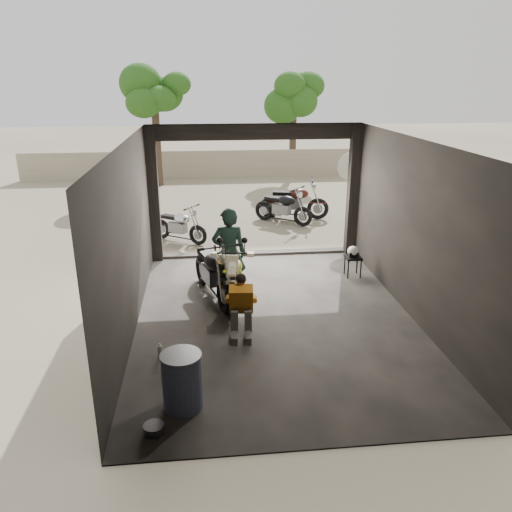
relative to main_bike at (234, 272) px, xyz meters
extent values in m
plane|color=#7A6D56|center=(0.69, -0.83, -0.61)|extent=(80.00, 80.00, 0.00)
cube|color=#2D2B28|center=(0.69, -0.83, -0.60)|extent=(5.00, 7.00, 0.02)
plane|color=black|center=(0.69, -0.83, 2.59)|extent=(7.00, 7.00, 0.00)
cube|color=black|center=(0.69, -4.33, 0.99)|extent=(5.00, 0.02, 3.20)
cube|color=black|center=(-1.81, -0.83, 0.99)|extent=(0.02, 7.00, 3.20)
cube|color=black|center=(3.19, -0.83, 0.99)|extent=(0.02, 7.00, 3.20)
cube|color=black|center=(-1.69, 2.55, 0.99)|extent=(0.24, 0.24, 3.20)
cube|color=black|center=(3.07, 2.55, 0.99)|extent=(0.24, 0.24, 3.20)
cube|color=black|center=(0.69, 2.59, 2.41)|extent=(5.00, 0.16, 0.36)
cube|color=#2D2B28|center=(0.69, 2.67, -0.57)|extent=(5.00, 0.25, 0.08)
cube|color=gray|center=(0.69, 13.17, -0.01)|extent=(18.00, 0.30, 1.20)
cylinder|color=#382B1E|center=(-2.31, 11.67, 1.18)|extent=(0.30, 0.30, 3.58)
ellipsoid|color=#1E4C14|center=(-2.31, 11.67, 3.42)|extent=(2.20, 2.20, 3.14)
cylinder|color=#382B1E|center=(3.49, 13.17, 0.99)|extent=(0.30, 0.30, 3.20)
ellipsoid|color=#1E4C14|center=(3.49, 13.17, 2.99)|extent=(2.20, 2.20, 2.80)
imported|color=black|center=(-0.08, 0.23, 0.31)|extent=(0.67, 0.44, 1.84)
cube|color=black|center=(2.69, 0.99, -0.16)|extent=(0.34, 0.34, 0.04)
cylinder|color=black|center=(2.55, 0.85, -0.39)|extent=(0.03, 0.03, 0.45)
cylinder|color=black|center=(2.83, 0.85, -0.39)|extent=(0.03, 0.03, 0.45)
cylinder|color=black|center=(2.55, 1.13, -0.39)|extent=(0.03, 0.03, 0.45)
cylinder|color=black|center=(2.83, 1.13, -0.39)|extent=(0.03, 0.03, 0.45)
ellipsoid|color=white|center=(2.69, 1.04, -0.03)|extent=(0.27, 0.28, 0.23)
cylinder|color=#424E6F|center=(-0.91, -3.35, -0.21)|extent=(0.56, 0.56, 0.81)
cylinder|color=black|center=(3.44, 4.01, 0.46)|extent=(0.08, 0.08, 2.14)
cylinder|color=beige|center=(3.44, 3.99, 1.33)|extent=(0.78, 0.03, 0.78)
camera|label=1|loc=(-0.55, -9.03, 3.56)|focal=35.00mm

